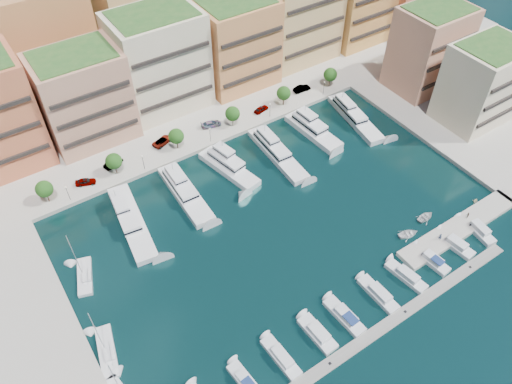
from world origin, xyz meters
TOP-DOWN VIEW (x-y plane):
  - ground at (0.00, 0.00)m, footprint 400.00×400.00m
  - north_quay at (0.00, 62.00)m, footprint 220.00×64.00m
  - east_quay at (62.00, -8.00)m, footprint 34.00×76.00m
  - hillside at (0.00, 110.00)m, footprint 240.00×40.00m
  - south_pontoon at (-3.00, -30.00)m, footprint 72.00×2.20m
  - finger_pier at (30.00, -22.00)m, footprint 32.00×5.00m
  - apartment_2 at (-23.00, 49.99)m, footprint 20.00×15.50m
  - apartment_3 at (-2.00, 51.99)m, footprint 22.00×16.50m
  - apartment_4 at (20.00, 49.99)m, footprint 20.00×15.50m
  - apartment_5 at (42.00, 51.99)m, footprint 22.00×16.50m
  - apartment_6 at (64.00, 49.99)m, footprint 20.00×15.50m
  - apartment_east_a at (62.00, 19.99)m, footprint 18.00×14.50m
  - apartment_east_b at (62.00, 1.99)m, footprint 18.00×14.50m
  - backblock_1 at (-25.00, 74.00)m, footprint 26.00×18.00m
  - backblock_2 at (5.00, 74.00)m, footprint 26.00×18.00m
  - tree_0 at (-40.00, 33.50)m, footprint 3.80×3.80m
  - tree_1 at (-24.00, 33.50)m, footprint 3.80×3.80m
  - tree_2 at (-8.00, 33.50)m, footprint 3.80×3.80m
  - tree_3 at (8.00, 33.50)m, footprint 3.80×3.80m
  - tree_4 at (24.00, 33.50)m, footprint 3.80×3.80m
  - tree_5 at (40.00, 33.50)m, footprint 3.80×3.80m
  - lamppost_0 at (-36.00, 31.20)m, footprint 0.30×0.30m
  - lamppost_1 at (-18.00, 31.20)m, footprint 0.30×0.30m
  - lamppost_2 at (0.00, 31.20)m, footprint 0.30×0.30m
  - lamppost_3 at (18.00, 31.20)m, footprint 0.30×0.30m
  - lamppost_4 at (36.00, 31.20)m, footprint 0.30×0.30m
  - yacht_1 at (-27.27, 18.55)m, footprint 7.51×23.10m
  - yacht_2 at (-13.74, 19.64)m, footprint 5.50×20.60m
  - yacht_3 at (-1.30, 21.13)m, footprint 7.70×17.72m
  - yacht_4 at (11.24, 19.00)m, footprint 5.59×21.92m
  - yacht_5 at (23.95, 21.00)m, footprint 5.82×17.72m
  - yacht_6 at (36.53, 19.22)m, footprint 7.80×21.77m
  - cruiser_1 at (-25.75, -24.60)m, footprint 3.02×7.61m
  - cruiser_2 at (-18.38, -24.60)m, footprint 2.87×8.97m
  - cruiser_3 at (-10.37, -24.59)m, footprint 3.21×8.28m
  - cruiser_4 at (-4.10, -24.62)m, footprint 3.14×9.09m
  - cruiser_5 at (4.33, -24.60)m, footprint 2.74×9.07m
  - cruiser_6 at (11.70, -24.60)m, footprint 3.59×9.09m
  - cruiser_7 at (18.64, -24.61)m, footprint 3.14×8.28m
  - cruiser_8 at (25.73, -24.59)m, footprint 3.44×8.58m
  - cruiser_9 at (32.80, -24.59)m, footprint 3.59×8.85m
  - sailboat_1 at (-42.93, -6.96)m, footprint 5.03×10.60m
  - sailboat_2 at (-40.58, 10.24)m, footprint 5.39×9.31m
  - tender_0 at (19.83, -17.21)m, footprint 5.08×4.18m
  - tender_2 at (26.39, -15.92)m, footprint 4.45×3.32m
  - tender_3 at (39.36, -18.73)m, footprint 1.94×1.81m
  - car_0 at (-31.29, 34.01)m, footprint 4.93×3.39m
  - car_1 at (-23.59, 36.44)m, footprint 5.09×3.08m
  - car_2 at (-10.36, 37.15)m, footprint 5.91×4.17m
  - car_3 at (3.11, 36.29)m, footprint 5.49×3.02m
  - car_4 at (17.43, 34.40)m, footprint 4.60×2.56m
  - car_5 at (32.09, 35.86)m, footprint 5.10×2.08m
  - person_0 at (23.61, -22.04)m, footprint 0.54×0.73m
  - person_1 at (33.14, -21.17)m, footprint 0.93×0.86m

SIDE VIEW (x-z plane):
  - ground at x=0.00m, z-range 0.00..0.00m
  - north_quay at x=0.00m, z-range -1.00..1.00m
  - east_quay at x=62.00m, z-range -1.00..1.00m
  - hillside at x=0.00m, z-range -29.00..29.00m
  - south_pontoon at x=-3.00m, z-range -0.17..0.17m
  - finger_pier at x=30.00m, z-range -1.00..1.00m
  - sailboat_1 at x=-42.93m, z-range -6.29..6.91m
  - sailboat_2 at x=-40.58m, z-range -6.29..6.91m
  - tender_3 at x=39.36m, z-range 0.00..0.83m
  - tender_2 at x=26.39m, z-range 0.00..0.88m
  - tender_0 at x=19.83m, z-range 0.00..0.92m
  - cruiser_5 at x=4.33m, z-range -0.73..1.82m
  - cruiser_2 at x=-18.38m, z-range -0.73..1.82m
  - cruiser_6 at x=11.70m, z-range -0.73..1.82m
  - cruiser_9 at x=32.80m, z-range -0.73..1.82m
  - cruiser_8 at x=25.73m, z-range -0.73..1.82m
  - cruiser_3 at x=-10.37m, z-range -0.73..1.82m
  - cruiser_4 at x=-4.10m, z-range -0.76..1.90m
  - cruiser_7 at x=18.64m, z-range -0.76..1.90m
  - cruiser_1 at x=-25.75m, z-range -0.76..1.90m
  - yacht_1 at x=-27.27m, z-range -2.56..4.74m
  - yacht_4 at x=11.24m, z-range -2.56..4.74m
  - yacht_2 at x=-13.74m, z-range -2.44..4.86m
  - yacht_6 at x=36.53m, z-range -2.44..4.86m
  - yacht_5 at x=23.95m, z-range -2.44..4.86m
  - yacht_3 at x=-1.30m, z-range -2.44..4.86m
  - car_4 at x=17.43m, z-range 1.00..2.48m
  - car_2 at x=-10.36m, z-range 1.00..2.50m
  - car_3 at x=3.11m, z-range 1.00..2.51m
  - person_1 at x=33.14m, z-range 1.00..2.54m
  - car_0 at x=-31.29m, z-range 1.00..2.56m
  - car_1 at x=-23.59m, z-range 1.00..2.58m
  - car_5 at x=32.09m, z-range 1.00..2.65m
  - person_0 at x=23.61m, z-range 1.00..2.82m
  - lamppost_0 at x=-36.00m, z-range 1.73..5.93m
  - lamppost_1 at x=-18.00m, z-range 1.73..5.93m
  - lamppost_2 at x=0.00m, z-range 1.73..5.93m
  - lamppost_3 at x=18.00m, z-range 1.73..5.93m
  - lamppost_4 at x=36.00m, z-range 1.73..5.93m
  - tree_0 at x=-40.00m, z-range 1.92..7.57m
  - tree_1 at x=-24.00m, z-range 1.92..7.57m
  - tree_2 at x=-8.00m, z-range 1.92..7.57m
  - tree_3 at x=8.00m, z-range 1.92..7.57m
  - tree_4 at x=24.00m, z-range 1.92..7.57m
  - tree_5 at x=40.00m, z-range 1.92..7.57m
  - apartment_east_b at x=62.00m, z-range 0.91..21.71m
  - apartment_east_a at x=62.00m, z-range 0.91..23.71m
  - apartment_2 at x=-23.00m, z-range 0.91..23.71m
  - apartment_6 at x=64.00m, z-range 0.91..23.71m
  - apartment_4 at x=20.00m, z-range 0.91..24.71m
  - apartment_3 at x=-2.00m, z-range 0.91..26.71m
  - apartment_5 at x=42.00m, z-range 0.91..27.71m
  - backblock_1 at x=-25.00m, z-range 1.00..31.00m
  - backblock_2 at x=5.00m, z-range 1.00..31.00m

